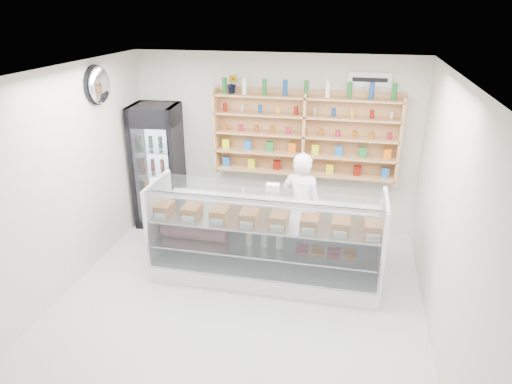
# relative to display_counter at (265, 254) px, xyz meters

# --- Properties ---
(room) EXTENTS (5.00, 5.00, 5.00)m
(room) POSITION_rel_display_counter_xyz_m (-0.20, -0.80, 1.04)
(room) COLOR silver
(room) RESTS_ON ground
(display_counter) EXTENTS (3.01, 0.90, 1.31)m
(display_counter) POSITION_rel_display_counter_xyz_m (0.00, 0.00, 0.00)
(display_counter) COLOR white
(display_counter) RESTS_ON floor
(shop_worker) EXTENTS (0.65, 0.49, 1.60)m
(shop_worker) POSITION_rel_display_counter_xyz_m (0.38, 0.69, 0.44)
(shop_worker) COLOR white
(shop_worker) RESTS_ON floor
(drinks_cooler) EXTENTS (0.79, 0.77, 2.01)m
(drinks_cooler) POSITION_rel_display_counter_xyz_m (-2.06, 1.34, 0.65)
(drinks_cooler) COLOR black
(drinks_cooler) RESTS_ON floor
(wall_shelving) EXTENTS (2.84, 0.28, 1.33)m
(wall_shelving) POSITION_rel_display_counter_xyz_m (0.30, 1.54, 1.24)
(wall_shelving) COLOR tan
(wall_shelving) RESTS_ON back_wall
(potted_plant) EXTENTS (0.19, 0.17, 0.29)m
(potted_plant) POSITION_rel_display_counter_xyz_m (-0.83, 1.54, 1.98)
(potted_plant) COLOR #1E6626
(potted_plant) RESTS_ON wall_shelving
(security_mirror) EXTENTS (0.15, 0.50, 0.50)m
(security_mirror) POSITION_rel_display_counter_xyz_m (-2.37, 0.40, 2.09)
(security_mirror) COLOR silver
(security_mirror) RESTS_ON left_wall
(wall_sign) EXTENTS (0.62, 0.03, 0.20)m
(wall_sign) POSITION_rel_display_counter_xyz_m (1.20, 1.67, 2.09)
(wall_sign) COLOR white
(wall_sign) RESTS_ON back_wall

